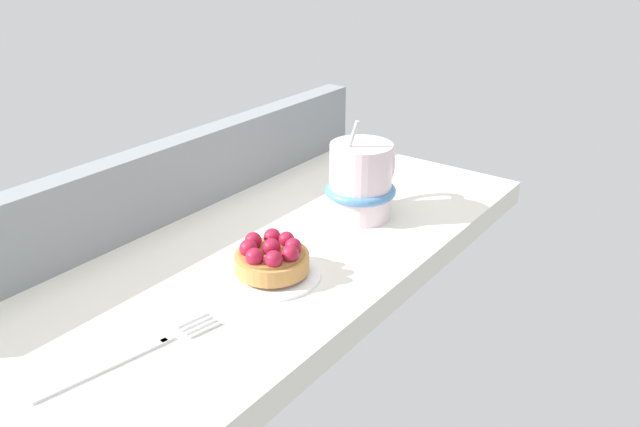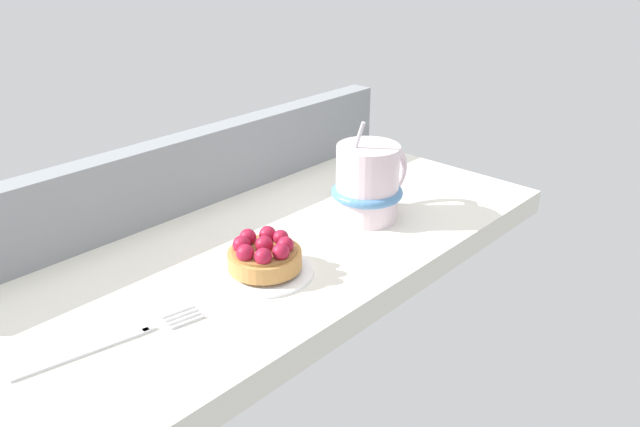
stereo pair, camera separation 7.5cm
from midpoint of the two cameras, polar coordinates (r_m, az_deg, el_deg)
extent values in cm
cube|color=silver|center=(77.43, -2.52, -3.97)|extent=(76.87, 34.19, 3.24)
cube|color=gray|center=(85.28, -9.94, 3.34)|extent=(75.33, 3.46, 9.90)
cylinder|color=white|center=(70.65, -1.81, -5.08)|extent=(10.59, 10.59, 0.87)
cylinder|color=white|center=(70.75, -1.81, -5.23)|extent=(5.83, 5.83, 0.43)
cylinder|color=#B77F42|center=(69.98, -1.83, -4.11)|extent=(8.06, 8.06, 1.85)
cylinder|color=olive|center=(69.46, -1.84, -3.34)|extent=(7.09, 7.09, 0.30)
sphere|color=maroon|center=(69.14, -1.84, -2.84)|extent=(1.94, 1.94, 1.94)
sphere|color=maroon|center=(70.53, -0.42, -2.21)|extent=(1.76, 1.76, 1.76)
sphere|color=maroon|center=(71.34, -1.63, -1.93)|extent=(1.93, 1.93, 1.93)
sphere|color=maroon|center=(70.57, -3.35, -2.17)|extent=(1.86, 1.86, 1.86)
sphere|color=maroon|center=(69.37, -3.85, -2.84)|extent=(1.98, 1.98, 1.98)
sphere|color=maroon|center=(67.49, -3.45, -3.59)|extent=(1.91, 1.91, 1.91)
sphere|color=maroon|center=(66.80, -1.82, -3.90)|extent=(1.86, 1.86, 1.86)
sphere|color=maroon|center=(67.50, -0.29, -3.49)|extent=(1.85, 1.85, 1.85)
sphere|color=maroon|center=(68.91, 0.07, -2.86)|extent=(1.82, 1.82, 1.82)
cylinder|color=silver|center=(82.14, 6.83, 2.66)|extent=(7.96, 7.96, 9.82)
torus|color=#4C7FB2|center=(82.63, 6.79, 1.84)|extent=(9.18, 9.18, 1.18)
torus|color=silver|center=(85.94, 8.79, 3.56)|extent=(6.61, 1.12, 6.61)
cylinder|color=#B7B7BC|center=(79.38, 5.99, 6.07)|extent=(0.52, 2.43, 6.03)
cube|color=silver|center=(61.15, -16.88, -11.73)|extent=(12.31, 3.07, 0.60)
cube|color=silver|center=(62.83, -11.55, -9.98)|extent=(1.29, 0.78, 0.60)
cube|color=silver|center=(63.20, -8.22, -9.47)|extent=(3.48, 0.91, 0.60)
cube|color=silver|center=(63.74, -8.54, -9.16)|extent=(3.48, 0.91, 0.60)
cube|color=silver|center=(64.29, -8.85, -8.86)|extent=(3.48, 0.91, 0.60)
cube|color=silver|center=(64.85, -9.16, -8.56)|extent=(3.48, 0.91, 0.60)
camera|label=1|loc=(0.04, -87.14, 1.32)|focal=36.27mm
camera|label=2|loc=(0.04, 92.86, -1.32)|focal=36.27mm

